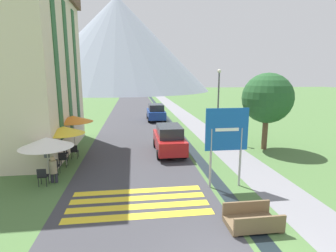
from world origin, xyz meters
TOP-DOWN VIEW (x-y plane):
  - ground_plane at (0.00, 20.00)m, footprint 160.00×160.00m
  - road at (-2.50, 30.00)m, footprint 6.40×60.00m
  - footpath at (3.60, 30.00)m, footprint 2.20×60.00m
  - drainage_channel at (1.20, 30.00)m, footprint 0.60×60.00m
  - crosswalk_marking at (-2.50, 3.94)m, footprint 5.44×2.54m
  - mountain_distant at (-7.12, 83.50)m, footprint 58.59×58.59m
  - hotel_building at (-9.40, 12.00)m, footprint 5.83×9.32m
  - road_sign at (1.39, 4.98)m, footprint 1.92×0.11m
  - footbridge at (1.20, 1.75)m, footprint 1.70×1.10m
  - parked_car_near at (-0.40, 10.53)m, footprint 1.82×4.31m
  - parked_car_far at (-0.17, 23.07)m, footprint 1.95×4.24m
  - cafe_chair_far_right at (-6.21, 10.02)m, footprint 0.40×0.40m
  - cafe_chair_far_left at (-6.73, 9.70)m, footprint 0.40×0.40m
  - cafe_chair_near_right at (-6.64, 7.43)m, footprint 0.40×0.40m
  - cafe_chair_middle at (-6.51, 8.58)m, footprint 0.40×0.40m
  - cafe_chair_nearest at (-6.77, 6.08)m, footprint 0.40×0.40m
  - cafe_umbrella_front_white at (-6.67, 6.65)m, footprint 2.43×2.43m
  - cafe_umbrella_middle_yellow at (-6.45, 8.92)m, footprint 2.25×2.25m
  - cafe_umbrella_rear_orange at (-6.40, 11.10)m, footprint 2.43×2.43m
  - person_seated_far at (-6.39, 6.45)m, footprint 0.32×0.32m
  - person_standing_terrace at (-7.02, 7.67)m, footprint 0.32×0.32m
  - person_seated_near at (-6.99, 9.22)m, footprint 0.32×0.32m
  - streetlamp at (3.69, 13.21)m, footprint 0.28×0.28m
  - tree_by_path at (6.15, 10.55)m, footprint 3.31×3.31m

SIDE VIEW (x-z plane):
  - ground_plane at x=0.00m, z-range 0.00..0.00m
  - drainage_channel at x=1.20m, z-range 0.00..0.00m
  - road at x=-2.50m, z-range 0.00..0.01m
  - footpath at x=3.60m, z-range 0.00..0.01m
  - crosswalk_marking at x=-2.50m, z-range 0.00..0.01m
  - footbridge at x=1.20m, z-range -0.10..0.55m
  - cafe_chair_far_right at x=-6.21m, z-range 0.09..0.94m
  - cafe_chair_far_left at x=-6.73m, z-range 0.09..0.94m
  - cafe_chair_near_right at x=-6.64m, z-range 0.09..0.94m
  - cafe_chair_middle at x=-6.51m, z-range 0.09..0.94m
  - cafe_chair_nearest at x=-6.77m, z-range 0.09..0.94m
  - person_seated_near at x=-6.99m, z-range 0.07..1.35m
  - person_seated_far at x=-6.39m, z-range 0.07..1.35m
  - parked_car_near at x=-0.40m, z-range 0.00..1.82m
  - parked_car_far at x=-0.17m, z-range 0.00..1.82m
  - person_standing_terrace at x=-7.02m, z-range 0.14..1.83m
  - cafe_umbrella_front_white at x=-6.67m, z-range 0.84..2.98m
  - cafe_umbrella_middle_yellow at x=-6.45m, z-range 0.90..3.12m
  - cafe_umbrella_rear_orange at x=-6.40m, z-range 1.03..3.51m
  - road_sign at x=1.39m, z-range 0.56..4.14m
  - streetlamp at x=3.69m, z-range 0.49..5.88m
  - tree_by_path at x=6.15m, z-range 0.89..6.03m
  - hotel_building at x=-9.40m, z-range 0.43..11.21m
  - mountain_distant at x=-7.12m, z-range 0.00..29.51m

